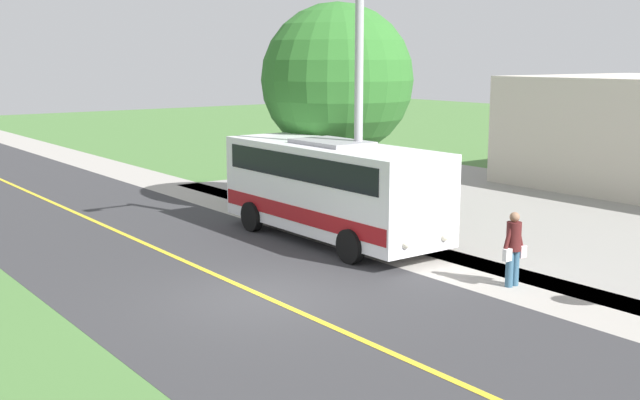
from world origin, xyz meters
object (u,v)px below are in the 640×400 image
object	(u,v)px
street_light_pole	(356,80)
tree_curbside	(337,80)
shuttle_bus_front	(332,186)
pedestrian_with_bags	(513,247)

from	to	relation	value
street_light_pole	tree_curbside	xyz separation A→B (m)	(-2.52, -4.02, -0.13)
street_light_pole	tree_curbside	bearing A→B (deg)	-122.04
shuttle_bus_front	tree_curbside	bearing A→B (deg)	-130.04
street_light_pole	tree_curbside	distance (m)	4.75
shuttle_bus_front	pedestrian_with_bags	size ratio (longest dim) A/B	4.44
shuttle_bus_front	street_light_pole	size ratio (longest dim) A/B	0.93
street_light_pole	tree_curbside	size ratio (longest dim) A/B	1.19
pedestrian_with_bags	street_light_pole	size ratio (longest dim) A/B	0.21
shuttle_bus_front	tree_curbside	distance (m)	5.31
shuttle_bus_front	street_light_pole	xyz separation A→B (m)	(-0.36, 0.60, 2.98)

